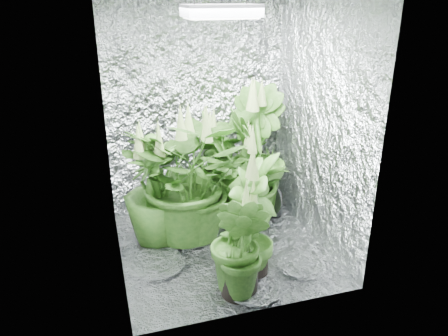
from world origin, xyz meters
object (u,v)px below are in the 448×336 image
Objects in this scene: plant_c at (253,154)px; plant_d at (156,189)px; plant_f at (253,218)px; plant_e at (245,181)px; plant_g at (240,246)px; plant_a at (189,178)px; circulation_fan at (273,202)px; grow_lamp at (221,11)px; plant_b at (217,165)px.

plant_c is 1.21× the size of plant_d.
plant_e is at bearing 74.78° from plant_f.
plant_e is 1.22× the size of plant_g.
plant_d reaches higher than plant_f.
plant_a is 0.84m from plant_g.
plant_f is at bearing -141.81° from circulation_fan.
plant_a is 1.17× the size of plant_d.
plant_a is 0.27m from plant_d.
grow_lamp reaches higher than plant_c.
grow_lamp reaches higher than plant_e.
plant_d is 3.06× the size of circulation_fan.
plant_f is (0.10, -0.43, -1.35)m from grow_lamp.
plant_a reaches higher than circulation_fan.
plant_b is 0.73m from plant_d.
plant_d is at bearing -148.27° from plant_b.
plant_c is 0.32m from plant_e.
circulation_fan is (0.46, -0.25, -0.32)m from plant_b.
grow_lamp is at bearing -103.15° from plant_b.
grow_lamp is 1.38m from plant_c.
plant_d is 0.89m from plant_f.
plant_a is at bearing 101.11° from plant_g.
plant_e is 0.47m from circulation_fan.
plant_d reaches higher than plant_e.
plant_a is 0.50m from plant_e.
grow_lamp is 1.30m from plant_a.
plant_f is at bearing -64.30° from plant_a.
plant_f is 1.01m from circulation_fan.
plant_b is at bearing 80.88° from plant_g.
plant_f is at bearing -92.55° from plant_b.
plant_g is at bearing -63.48° from plant_d.
plant_d is (-0.26, 0.04, -0.07)m from plant_a.
plant_a is at bearing -157.63° from plant_c.
plant_c is 1.24× the size of plant_e.
plant_b reaches higher than circulation_fan.
plant_f is at bearing -110.24° from plant_c.
circulation_fan is at bearing 7.20° from plant_d.
plant_g is (-0.05, -0.60, -1.45)m from grow_lamp.
plant_c is 0.94m from plant_d.
plant_b is 1.21× the size of plant_g.
plant_b is (0.36, 0.42, -0.09)m from plant_a.
grow_lamp is 1.56m from plant_g.
plant_c reaches higher than plant_f.
plant_e reaches higher than plant_g.
grow_lamp is 1.50m from plant_b.
plant_d is 1.14m from circulation_fan.
plant_e is (-0.15, -0.23, -0.15)m from plant_c.
plant_f is 2.97× the size of circulation_fan.
grow_lamp is at bearing 85.24° from plant_g.
plant_b is 0.41m from plant_e.
plant_c is at bearing 65.72° from plant_g.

